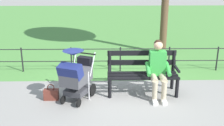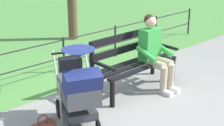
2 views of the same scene
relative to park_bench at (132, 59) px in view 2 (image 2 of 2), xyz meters
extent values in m
plane|color=gray|center=(0.44, 0.12, -0.53)|extent=(60.00, 60.00, 0.00)
cube|color=black|center=(0.00, -0.06, -0.08)|extent=(1.60, 0.11, 0.04)
cube|color=black|center=(0.00, 0.12, -0.08)|extent=(1.60, 0.11, 0.04)
cube|color=black|center=(0.00, 0.30, -0.08)|extent=(1.60, 0.11, 0.04)
cube|color=black|center=(0.00, -0.16, 0.14)|extent=(1.60, 0.04, 0.12)
cube|color=black|center=(0.00, -0.16, 0.37)|extent=(1.60, 0.04, 0.12)
cylinder|color=black|center=(-0.75, 0.32, -0.30)|extent=(0.08, 0.08, 0.45)
cylinder|color=black|center=(-0.75, -0.16, -0.05)|extent=(0.08, 0.08, 0.95)
cube|color=black|center=(-0.75, 0.12, 0.10)|extent=(0.05, 0.56, 0.04)
cylinder|color=black|center=(0.75, 0.31, -0.30)|extent=(0.08, 0.08, 0.45)
cylinder|color=black|center=(0.75, -0.17, -0.05)|extent=(0.08, 0.08, 0.95)
cube|color=black|center=(0.75, 0.11, 0.10)|extent=(0.05, 0.56, 0.04)
cylinder|color=tan|center=(-0.42, 0.34, -0.06)|extent=(0.14, 0.40, 0.14)
cylinder|color=tan|center=(-0.22, 0.33, -0.06)|extent=(0.14, 0.40, 0.14)
cylinder|color=tan|center=(-0.41, 0.54, -0.29)|extent=(0.11, 0.11, 0.47)
cylinder|color=tan|center=(-0.21, 0.53, -0.29)|extent=(0.11, 0.11, 0.47)
cube|color=silver|center=(-0.41, 0.62, -0.49)|extent=(0.10, 0.22, 0.07)
cube|color=silver|center=(-0.21, 0.61, -0.49)|extent=(0.10, 0.22, 0.07)
cube|color=green|center=(-0.32, 0.12, 0.22)|extent=(0.36, 0.22, 0.56)
cylinder|color=green|center=(-0.54, 0.24, 0.12)|extent=(0.09, 0.43, 0.23)
cylinder|color=green|center=(-0.10, 0.23, 0.12)|extent=(0.09, 0.43, 0.23)
sphere|color=tan|center=(-0.32, 0.12, 0.62)|extent=(0.20, 0.20, 0.20)
sphere|color=black|center=(-0.32, 0.09, 0.65)|extent=(0.19, 0.19, 0.19)
cylinder|color=black|center=(1.14, 0.20, -0.39)|extent=(0.14, 0.27, 0.28)
cylinder|color=black|center=(1.56, 0.02, -0.39)|extent=(0.14, 0.27, 0.28)
cube|color=#38383D|center=(1.46, 0.39, -0.31)|extent=(0.59, 0.64, 0.12)
cylinder|color=silver|center=(1.21, 0.39, -0.20)|extent=(0.03, 0.03, 0.65)
cylinder|color=silver|center=(1.64, 0.21, -0.20)|extent=(0.03, 0.03, 0.65)
cube|color=#47474C|center=(1.47, 0.41, 0.02)|extent=(0.69, 0.81, 0.28)
cube|color=navy|center=(1.56, 0.63, 0.22)|extent=(0.56, 0.47, 0.33)
cylinder|color=black|center=(1.30, 0.00, 0.42)|extent=(0.49, 0.23, 0.03)
cylinder|color=silver|center=(1.13, 0.18, 0.22)|extent=(0.14, 0.28, 0.49)
cylinder|color=silver|center=(1.55, 0.01, 0.22)|extent=(0.14, 0.28, 0.49)
cone|color=navy|center=(1.50, 0.48, 0.57)|extent=(0.58, 0.58, 0.10)
cylinder|color=black|center=(1.50, 0.48, 0.39)|extent=(0.01, 0.01, 0.30)
cube|color=black|center=(1.31, 0.02, 0.20)|extent=(0.36, 0.27, 0.28)
torus|color=brown|center=(2.04, 0.39, -0.24)|extent=(0.16, 0.02, 0.16)
cylinder|color=black|center=(-3.67, -1.41, -0.18)|extent=(0.04, 0.04, 0.70)
cylinder|color=black|center=(-2.30, -1.41, -0.18)|extent=(0.04, 0.04, 0.70)
cylinder|color=black|center=(-0.93, -1.41, -0.18)|extent=(0.04, 0.04, 0.70)
cylinder|color=black|center=(0.44, -1.41, -0.18)|extent=(0.04, 0.04, 0.70)
cylinder|color=black|center=(0.44, -1.41, 0.12)|extent=(8.21, 0.02, 0.02)
cylinder|color=black|center=(0.44, -1.41, -0.23)|extent=(8.21, 0.02, 0.02)
camera|label=1|loc=(0.81, 5.93, 2.19)|focal=44.16mm
camera|label=2|loc=(4.01, 3.82, 1.97)|focal=54.88mm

